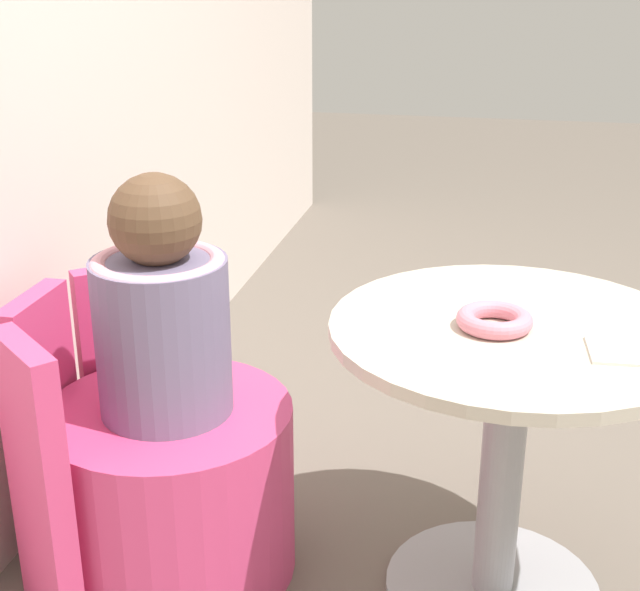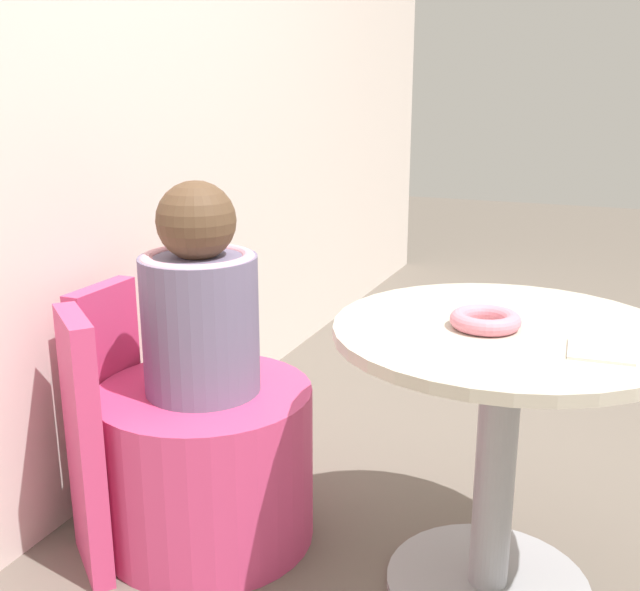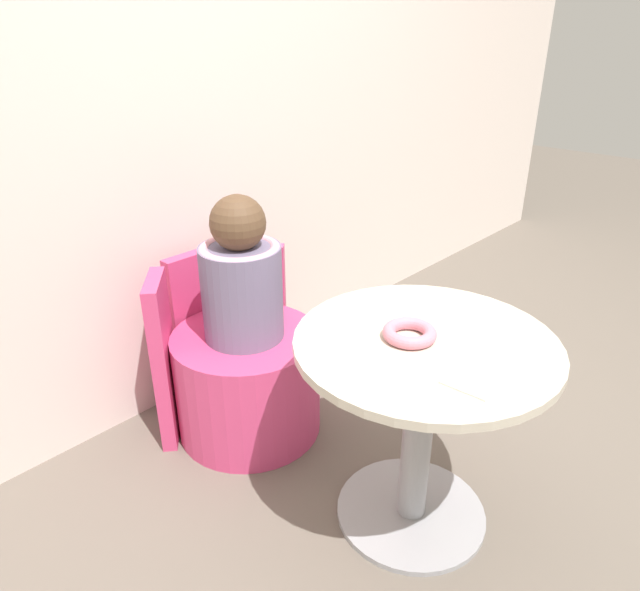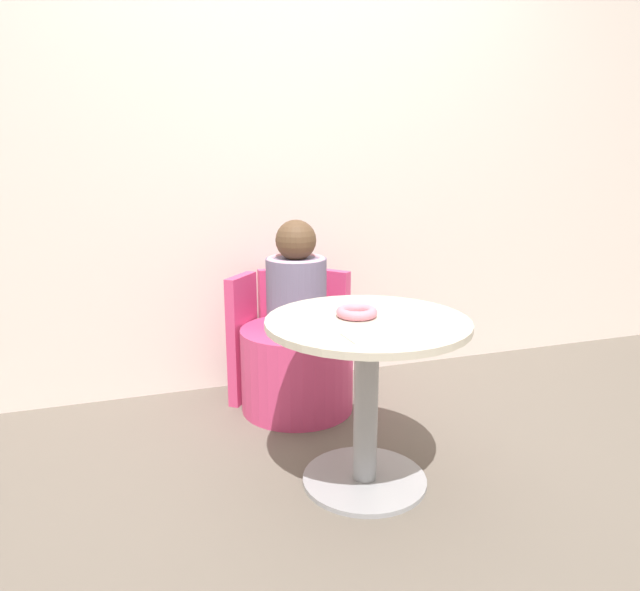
{
  "view_description": "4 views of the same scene",
  "coord_description": "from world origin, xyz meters",
  "px_view_note": "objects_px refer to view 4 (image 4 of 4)",
  "views": [
    {
      "loc": [
        -1.64,
        0.07,
        1.28
      ],
      "look_at": [
        -0.06,
        0.41,
        0.66
      ],
      "focal_mm": 50.0,
      "sensor_mm": 36.0,
      "label": 1
    },
    {
      "loc": [
        -1.52,
        -0.17,
        1.09
      ],
      "look_at": [
        -0.09,
        0.42,
        0.66
      ],
      "focal_mm": 42.0,
      "sensor_mm": 36.0,
      "label": 2
    },
    {
      "loc": [
        -1.18,
        -0.65,
        1.37
      ],
      "look_at": [
        -0.09,
        0.37,
        0.66
      ],
      "focal_mm": 32.0,
      "sensor_mm": 36.0,
      "label": 3
    },
    {
      "loc": [
        -0.79,
        -1.69,
        1.16
      ],
      "look_at": [
        -0.09,
        0.4,
        0.62
      ],
      "focal_mm": 32.0,
      "sensor_mm": 36.0,
      "label": 4
    }
  ],
  "objects_px": {
    "child_figure": "(296,282)",
    "donut": "(357,312)",
    "round_table": "(367,370)",
    "tub_chair": "(297,369)"
  },
  "relations": [
    {
      "from": "child_figure",
      "to": "donut",
      "type": "distance_m",
      "value": 0.65
    },
    {
      "from": "tub_chair",
      "to": "child_figure",
      "type": "distance_m",
      "value": 0.42
    },
    {
      "from": "tub_chair",
      "to": "donut",
      "type": "bearing_deg",
      "value": -87.51
    },
    {
      "from": "tub_chair",
      "to": "donut",
      "type": "distance_m",
      "value": 0.79
    },
    {
      "from": "round_table",
      "to": "donut",
      "type": "xyz_separation_m",
      "value": [
        -0.03,
        0.04,
        0.2
      ]
    },
    {
      "from": "round_table",
      "to": "donut",
      "type": "height_order",
      "value": "donut"
    },
    {
      "from": "round_table",
      "to": "tub_chair",
      "type": "bearing_deg",
      "value": 94.44
    },
    {
      "from": "round_table",
      "to": "tub_chair",
      "type": "relative_size",
      "value": 1.35
    },
    {
      "from": "round_table",
      "to": "donut",
      "type": "distance_m",
      "value": 0.21
    },
    {
      "from": "donut",
      "to": "child_figure",
      "type": "bearing_deg",
      "value": 92.49
    }
  ]
}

